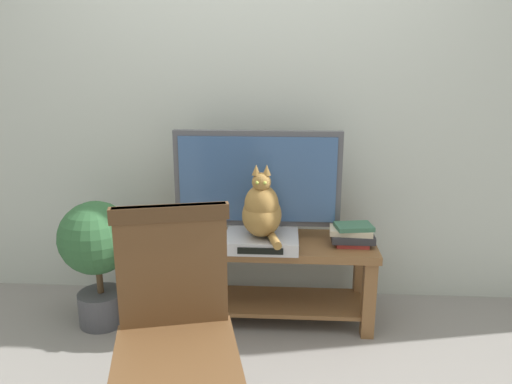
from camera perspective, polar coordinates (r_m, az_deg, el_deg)
The scene contains 9 objects.
ground_plane at distance 2.54m, azimuth -2.08°, elevation -20.29°, with size 12.00×12.00×0.00m, color gray.
back_wall at distance 3.00m, azimuth -0.57°, elevation 13.71°, with size 7.00×0.12×2.80m, color #B7BCB2.
tv_stand at distance 2.82m, azimuth 0.06°, elevation -8.69°, with size 1.34×0.43×0.49m.
tv at distance 2.74m, azimuth 0.17°, elevation 1.15°, with size 0.95×0.20×0.62m.
media_box at distance 2.67m, azimuth 0.68°, elevation -5.79°, with size 0.40×0.30×0.07m.
cat at distance 2.59m, azimuth 0.70°, elevation -2.16°, with size 0.22×0.37×0.40m.
wooden_chair at distance 1.88m, azimuth -9.60°, elevation -14.65°, with size 0.54×0.54×0.96m.
book_stack at distance 2.73m, azimuth 11.32°, elevation -4.97°, with size 0.25×0.17×0.12m.
potted_plant at distance 2.86m, azimuth -18.30°, elevation -6.54°, with size 0.41×0.41×0.73m.
Camera 1 is at (0.22, -2.06, 1.47)m, focal length 33.83 mm.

